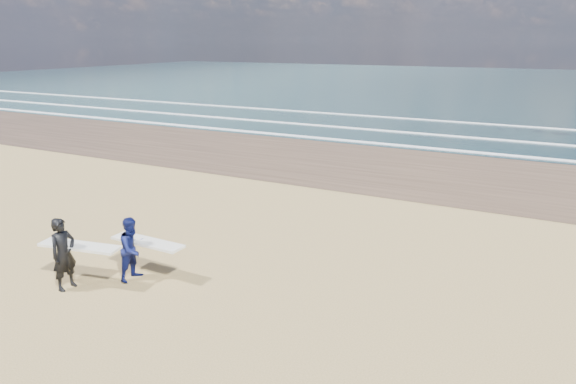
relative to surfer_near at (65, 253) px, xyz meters
The scene contains 2 objects.
surfer_near is the anchor object (origin of this frame).
surfer_far 1.68m from the surfer_near, 46.75° to the left, with size 2.21×1.07×1.74m.
Camera 1 is at (10.26, -7.56, 6.19)m, focal length 32.00 mm.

